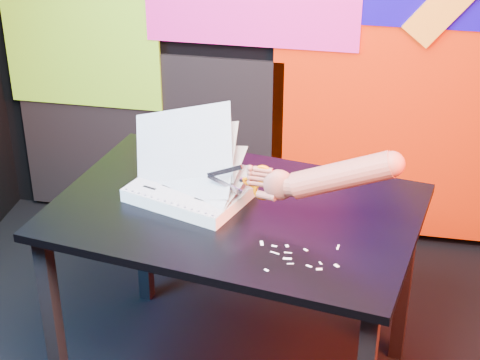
# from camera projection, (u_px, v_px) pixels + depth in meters

# --- Properties ---
(room) EXTENTS (3.01, 3.01, 2.71)m
(room) POSITION_uv_depth(u_px,v_px,m) (248.00, 85.00, 2.06)
(room) COLOR black
(room) RESTS_ON ground
(backdrop) EXTENTS (2.88, 0.05, 2.08)m
(backdrop) POSITION_uv_depth(u_px,v_px,m) (321.00, 48.00, 3.50)
(backdrop) COLOR red
(backdrop) RESTS_ON ground
(work_table) EXTENTS (1.33, 1.00, 0.75)m
(work_table) POSITION_uv_depth(u_px,v_px,m) (235.00, 230.00, 2.74)
(work_table) COLOR black
(work_table) RESTS_ON ground
(printout_stack) EXTENTS (0.45, 0.39, 0.36)m
(printout_stack) POSITION_uv_depth(u_px,v_px,m) (189.00, 189.00, 2.75)
(printout_stack) COLOR silver
(printout_stack) RESTS_ON work_table
(scissors) EXTENTS (0.22, 0.03, 0.13)m
(scissors) POSITION_uv_depth(u_px,v_px,m) (258.00, 182.00, 2.58)
(scissors) COLOR #999DAD
(scissors) RESTS_ON printout_stack
(hand_forearm) EXTENTS (0.48, 0.12, 0.22)m
(hand_forearm) POSITION_uv_depth(u_px,v_px,m) (331.00, 177.00, 2.50)
(hand_forearm) COLOR #A14D3A
(hand_forearm) RESTS_ON work_table
(paper_clippings) EXTENTS (0.26, 0.18, 0.00)m
(paper_clippings) POSITION_uv_depth(u_px,v_px,m) (296.00, 256.00, 2.44)
(paper_clippings) COLOR silver
(paper_clippings) RESTS_ON work_table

